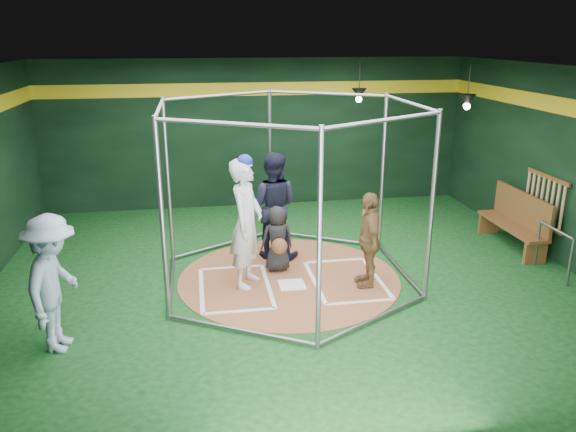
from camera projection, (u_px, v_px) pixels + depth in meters
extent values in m
cube|color=#0C3410|center=(289.00, 279.00, 9.69)|extent=(10.00, 9.00, 0.02)
cube|color=black|center=(289.00, 69.00, 8.60)|extent=(10.00, 9.00, 0.02)
cube|color=black|center=(258.00, 134.00, 13.36)|extent=(10.00, 0.10, 3.50)
cube|color=black|center=(374.00, 305.00, 4.92)|extent=(10.00, 0.10, 3.50)
cube|color=black|center=(567.00, 168.00, 9.93)|extent=(0.10, 9.00, 3.50)
cube|color=gold|center=(257.00, 89.00, 13.01)|extent=(10.00, 0.01, 0.30)
cube|color=gold|center=(575.00, 109.00, 9.60)|extent=(0.01, 9.00, 0.30)
cylinder|color=#955A36|center=(289.00, 278.00, 9.68)|extent=(3.80, 3.80, 0.01)
cube|color=white|center=(292.00, 285.00, 9.40)|extent=(0.43, 0.43, 0.01)
cube|color=white|center=(231.00, 267.00, 10.09)|extent=(1.10, 0.07, 0.01)
cube|color=white|center=(239.00, 311.00, 8.50)|extent=(1.10, 0.07, 0.01)
cube|color=white|center=(202.00, 290.00, 9.21)|extent=(0.07, 1.70, 0.01)
cube|color=white|center=(268.00, 285.00, 9.38)|extent=(0.07, 1.70, 0.01)
cube|color=white|center=(334.00, 261.00, 10.39)|extent=(1.10, 0.07, 0.01)
cube|color=white|center=(360.00, 302.00, 8.80)|extent=(1.10, 0.07, 0.01)
cube|color=white|center=(315.00, 282.00, 9.51)|extent=(0.07, 1.70, 0.01)
cube|color=white|center=(377.00, 277.00, 9.68)|extent=(0.07, 1.70, 0.01)
cylinder|color=gray|center=(383.00, 174.00, 10.61)|extent=(0.07, 0.07, 3.00)
cylinder|color=gray|center=(270.00, 164.00, 11.38)|extent=(0.07, 0.07, 3.00)
cylinder|color=gray|center=(168.00, 182.00, 9.99)|extent=(0.07, 0.07, 3.00)
cylinder|color=gray|center=(162.00, 223.00, 7.83)|extent=(0.07, 0.07, 3.00)
cylinder|color=gray|center=(319.00, 244.00, 7.06)|extent=(0.07, 0.07, 3.00)
cylinder|color=gray|center=(432.00, 209.00, 8.45)|extent=(0.07, 0.07, 3.00)
cylinder|color=gray|center=(326.00, 94.00, 10.55)|extent=(2.02, 1.20, 0.06)
cylinder|color=gray|center=(323.00, 238.00, 11.44)|extent=(2.02, 1.20, 0.06)
cylinder|color=gray|center=(220.00, 95.00, 10.23)|extent=(2.02, 1.20, 0.06)
cylinder|color=gray|center=(225.00, 244.00, 11.13)|extent=(2.02, 1.20, 0.06)
cylinder|color=gray|center=(159.00, 108.00, 8.46)|extent=(0.06, 2.30, 0.06)
cylinder|color=gray|center=(171.00, 284.00, 9.36)|extent=(0.06, 2.30, 0.06)
cylinder|color=gray|center=(233.00, 124.00, 7.00)|extent=(2.02, 1.20, 0.06)
cylinder|color=gray|center=(240.00, 330.00, 7.89)|extent=(2.02, 1.20, 0.06)
cylinder|color=gray|center=(386.00, 120.00, 7.31)|extent=(2.02, 1.20, 0.06)
cylinder|color=gray|center=(376.00, 319.00, 8.21)|extent=(2.02, 1.20, 0.06)
cylinder|color=gray|center=(410.00, 103.00, 9.08)|extent=(0.06, 2.30, 0.06)
cylinder|color=gray|center=(399.00, 268.00, 9.98)|extent=(0.06, 2.30, 0.06)
cube|color=brown|center=(548.00, 177.00, 10.37)|extent=(0.05, 1.25, 0.08)
cube|color=brown|center=(542.00, 223.00, 10.65)|extent=(0.05, 1.25, 0.08)
cylinder|color=tan|center=(562.00, 209.00, 9.99)|extent=(0.06, 0.06, 0.85)
cylinder|color=tan|center=(557.00, 206.00, 10.14)|extent=(0.06, 0.06, 0.85)
cylinder|color=tan|center=(552.00, 204.00, 10.29)|extent=(0.06, 0.06, 0.85)
cylinder|color=tan|center=(547.00, 201.00, 10.43)|extent=(0.06, 0.06, 0.85)
cylinder|color=tan|center=(542.00, 199.00, 10.58)|extent=(0.06, 0.06, 0.85)
cylinder|color=tan|center=(537.00, 197.00, 10.73)|extent=(0.06, 0.06, 0.85)
cylinder|color=tan|center=(532.00, 195.00, 10.87)|extent=(0.06, 0.06, 0.85)
cylinder|color=tan|center=(527.00, 192.00, 11.02)|extent=(0.06, 0.06, 0.85)
cone|color=black|center=(359.00, 93.00, 12.55)|extent=(0.34, 0.34, 0.22)
sphere|color=#FFD899|center=(359.00, 99.00, 12.60)|extent=(0.14, 0.14, 0.14)
cylinder|color=black|center=(360.00, 77.00, 12.45)|extent=(0.02, 0.02, 0.70)
cone|color=black|center=(467.00, 100.00, 11.34)|extent=(0.34, 0.34, 0.22)
sphere|color=#FFD899|center=(467.00, 106.00, 11.38)|extent=(0.14, 0.14, 0.14)
cylinder|color=black|center=(469.00, 82.00, 11.23)|extent=(0.02, 0.02, 0.70)
imported|color=silver|center=(246.00, 223.00, 9.12)|extent=(0.78, 0.92, 2.14)
sphere|color=navy|center=(245.00, 162.00, 8.81)|extent=(0.26, 0.26, 0.26)
imported|color=#A37A45|center=(369.00, 240.00, 9.18)|extent=(0.48, 0.97, 1.60)
imported|color=black|center=(277.00, 239.00, 9.84)|extent=(0.61, 0.43, 1.17)
sphere|color=brown|center=(279.00, 246.00, 9.62)|extent=(0.28, 0.28, 0.28)
imported|color=black|center=(273.00, 205.00, 10.34)|extent=(1.16, 1.03, 1.99)
imported|color=#95ADC5|center=(54.00, 284.00, 7.27)|extent=(0.87, 1.30, 1.87)
cube|color=brown|center=(512.00, 226.00, 10.97)|extent=(0.45, 1.91, 0.06)
cube|color=brown|center=(522.00, 208.00, 10.89)|extent=(0.06, 1.91, 0.64)
cube|color=brown|center=(535.00, 253.00, 10.24)|extent=(0.42, 0.08, 0.42)
cube|color=brown|center=(489.00, 223.00, 11.84)|extent=(0.42, 0.08, 0.42)
cylinder|color=gray|center=(570.00, 262.00, 9.28)|extent=(0.05, 0.05, 0.84)
cylinder|color=gray|center=(538.00, 243.00, 10.15)|extent=(0.05, 0.05, 0.84)
cylinder|color=gray|center=(557.00, 230.00, 9.59)|extent=(0.05, 0.93, 0.05)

